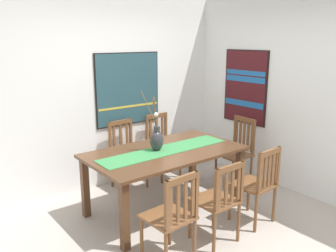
% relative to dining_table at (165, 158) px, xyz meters
% --- Properties ---
extents(ground_plane, '(6.40, 6.40, 0.03)m').
position_rel_dining_table_xyz_m(ground_plane, '(-0.04, -0.62, -0.69)').
color(ground_plane, '#B2A89E').
extents(wall_back, '(6.40, 0.12, 2.70)m').
position_rel_dining_table_xyz_m(wall_back, '(-0.04, 1.24, 0.67)').
color(wall_back, white).
rests_on(wall_back, ground_plane).
extents(wall_side, '(0.12, 6.40, 2.70)m').
position_rel_dining_table_xyz_m(wall_side, '(1.82, -0.62, 0.67)').
color(wall_side, white).
rests_on(wall_side, ground_plane).
extents(dining_table, '(1.88, 1.06, 0.78)m').
position_rel_dining_table_xyz_m(dining_table, '(0.00, 0.00, 0.00)').
color(dining_table, '#51331E').
rests_on(dining_table, ground_plane).
extents(table_runner, '(1.73, 0.36, 0.01)m').
position_rel_dining_table_xyz_m(table_runner, '(0.00, 0.00, 0.10)').
color(table_runner, '#388447').
rests_on(table_runner, dining_table).
extents(centerpiece_vase, '(0.24, 0.18, 0.74)m').
position_rel_dining_table_xyz_m(centerpiece_vase, '(-0.08, 0.06, 0.25)').
color(centerpiece_vase, '#333338').
rests_on(centerpiece_vase, dining_table).
extents(chair_0, '(0.45, 0.45, 0.96)m').
position_rel_dining_table_xyz_m(chair_0, '(0.01, 0.92, -0.18)').
color(chair_0, brown).
rests_on(chair_0, ground_plane).
extents(chair_1, '(0.42, 0.42, 0.97)m').
position_rel_dining_table_xyz_m(chair_1, '(0.64, 0.92, -0.18)').
color(chair_1, brown).
rests_on(chair_1, ground_plane).
extents(chair_2, '(0.44, 0.44, 0.93)m').
position_rel_dining_table_xyz_m(chair_2, '(-0.61, -0.90, -0.19)').
color(chair_2, brown).
rests_on(chair_2, ground_plane).
extents(chair_3, '(0.44, 0.44, 0.98)m').
position_rel_dining_table_xyz_m(chair_3, '(1.33, 0.01, -0.16)').
color(chair_3, brown).
rests_on(chair_3, ground_plane).
extents(chair_4, '(0.44, 0.44, 0.92)m').
position_rel_dining_table_xyz_m(chair_4, '(0.62, -0.91, -0.18)').
color(chair_4, brown).
rests_on(chair_4, ground_plane).
extents(chair_5, '(0.42, 0.42, 0.90)m').
position_rel_dining_table_xyz_m(chair_5, '(-0.02, -0.92, -0.20)').
color(chair_5, brown).
rests_on(chair_5, ground_plane).
extents(painting_on_back_wall, '(1.06, 0.05, 1.05)m').
position_rel_dining_table_xyz_m(painting_on_back_wall, '(0.22, 1.17, 0.70)').
color(painting_on_back_wall, black).
extents(painting_on_side_wall, '(0.05, 0.80, 1.12)m').
position_rel_dining_table_xyz_m(painting_on_side_wall, '(1.75, 0.26, 0.70)').
color(painting_on_side_wall, black).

